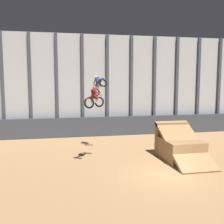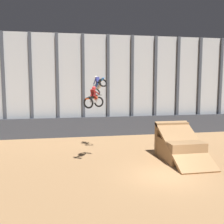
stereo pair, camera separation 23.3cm
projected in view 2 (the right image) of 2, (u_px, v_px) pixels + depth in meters
The scene contains 7 objects.
ground_plane at pixel (166, 176), 15.34m from camera, with size 60.00×60.00×0.00m, color #9E754C.
arena_back_wall at pixel (120, 85), 27.20m from camera, with size 32.00×0.40×10.24m.
lower_barrier at pixel (121, 126), 26.92m from camera, with size 31.36×0.20×1.97m.
dirt_ramp at pixel (179, 146), 18.78m from camera, with size 2.55×4.84×2.60m.
rider_bike_left_air at pixel (94, 99), 17.33m from camera, with size 1.48×1.67×1.45m.
rider_bike_right_air at pixel (99, 85), 20.59m from camera, with size 1.25×1.82×1.68m.
hay_bale_trackside at pixel (189, 147), 21.02m from camera, with size 1.08×0.99×0.57m.
Camera 2 is at (-5.79, -13.99, 5.48)m, focal length 42.00 mm.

